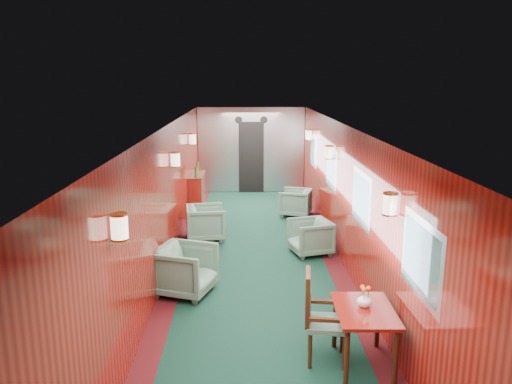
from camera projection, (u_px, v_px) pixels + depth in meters
The scene contains 12 objects.
room at pixel (257, 174), 8.17m from camera, with size 12.00×12.10×2.40m.
bulkhead at pixel (251, 151), 14.03m from camera, with size 2.98×0.17×2.39m.
windows_right at pixel (344, 181), 8.49m from camera, with size 0.02×8.60×0.80m.
wall_sconces at pixel (256, 159), 8.69m from camera, with size 2.97×7.97×0.25m.
dining_table at pixel (364, 318), 5.51m from camera, with size 0.66×0.93×0.68m.
side_chair at pixel (318, 313), 5.62m from camera, with size 0.53×0.55×1.07m.
credenza at pixel (197, 193), 11.93m from camera, with size 0.33×1.06×1.22m.
flower_vase at pixel (364, 300), 5.52m from camera, with size 0.16×0.16×0.16m, color white.
armchair_left_near at pixel (185, 270), 7.44m from camera, with size 0.79×0.81×0.74m, color #1F493B.
armchair_left_far at pixel (206, 223), 9.97m from camera, with size 0.74×0.76×0.69m, color #1F493B.
armchair_right_near at pixel (310, 237), 9.15m from camera, with size 0.69×0.71×0.64m, color #1F493B.
armchair_right_far at pixel (295, 202), 11.72m from camera, with size 0.68×0.70×0.64m, color #1F493B.
Camera 1 is at (-0.23, -8.03, 3.16)m, focal length 35.00 mm.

